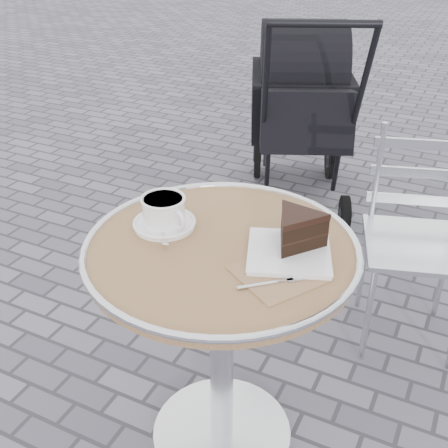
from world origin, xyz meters
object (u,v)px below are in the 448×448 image
at_px(cappuccino_set, 164,214).
at_px(baby_stroller, 301,113).
at_px(bistro_chair, 418,213).
at_px(cafe_table, 221,296).
at_px(cake_plate_set, 295,235).

distance_m(cappuccino_set, baby_stroller, 1.71).
xyz_separation_m(bistro_chair, baby_stroller, (-0.76, 0.87, -0.02)).
distance_m(cafe_table, bistro_chair, 0.91).
bearing_deg(baby_stroller, cake_plate_set, -95.42).
relative_size(cafe_table, cake_plate_set, 2.14).
distance_m(cafe_table, cappuccino_set, 0.27).
bearing_deg(cappuccino_set, cake_plate_set, 27.89).
bearing_deg(baby_stroller, cafe_table, -101.59).
relative_size(cappuccino_set, baby_stroller, 0.16).
distance_m(cake_plate_set, baby_stroller, 1.75).
xyz_separation_m(cafe_table, bistro_chair, (0.39, 0.82, -0.06)).
bearing_deg(baby_stroller, cappuccino_set, -107.49).
height_order(cappuccino_set, baby_stroller, baby_stroller).
bearing_deg(cake_plate_set, baby_stroller, 87.54).
relative_size(cappuccino_set, cake_plate_set, 0.54).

